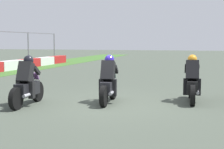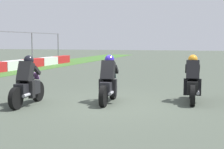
# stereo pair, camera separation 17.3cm
# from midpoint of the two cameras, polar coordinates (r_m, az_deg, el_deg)

# --- Properties ---
(ground_plane) EXTENTS (120.00, 120.00, 0.00)m
(ground_plane) POSITION_cam_midpoint_polar(r_m,az_deg,el_deg) (10.38, 0.37, -5.01)
(ground_plane) COLOR #444D41
(rider_lane_b) EXTENTS (2.04, 0.55, 1.51)m
(rider_lane_b) POSITION_cam_midpoint_polar(r_m,az_deg,el_deg) (10.89, 14.02, -1.36)
(rider_lane_b) COLOR black
(rider_lane_b) RESTS_ON ground_plane
(rider_lane_c) EXTENTS (2.04, 0.55, 1.51)m
(rider_lane_c) POSITION_cam_midpoint_polar(r_m,az_deg,el_deg) (10.45, -0.10, -1.48)
(rider_lane_c) COLOR black
(rider_lane_c) RESTS_ON ground_plane
(rider_lane_d) EXTENTS (2.04, 0.55, 1.51)m
(rider_lane_d) POSITION_cam_midpoint_polar(r_m,az_deg,el_deg) (10.36, -13.79, -1.71)
(rider_lane_d) COLOR black
(rider_lane_d) RESTS_ON ground_plane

